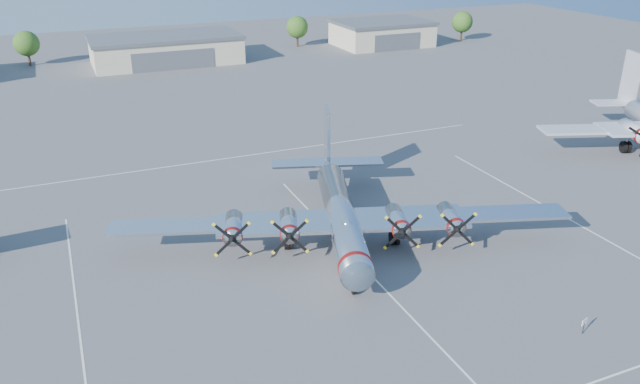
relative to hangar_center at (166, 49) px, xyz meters
name	(u,v)px	position (x,y,z in m)	size (l,w,h in m)	color
ground	(343,245)	(0.00, -81.96, -2.71)	(260.00, 260.00, 0.00)	#515153
parking_lines	(351,254)	(0.00, -83.71, -2.71)	(60.00, 50.08, 0.01)	silver
hangar_center	(166,49)	(0.00, 0.00, 0.00)	(28.60, 14.60, 5.40)	beige
hangar_east	(382,33)	(48.00, 0.00, 0.00)	(20.60, 14.60, 5.40)	beige
tree_west	(26,44)	(-25.00, 8.04, 1.51)	(4.80, 4.80, 6.64)	#382619
tree_east	(297,27)	(30.00, 6.04, 1.51)	(4.80, 4.80, 6.64)	#382619
tree_far_east	(462,22)	(68.00, -1.96, 1.51)	(4.80, 4.80, 6.64)	#382619
main_bomber_b29	(340,237)	(0.40, -80.47, -2.71)	(39.16, 26.78, 8.66)	silver
info_placard	(584,323)	(9.83, -99.91, -1.87)	(0.61, 0.21, 1.19)	black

